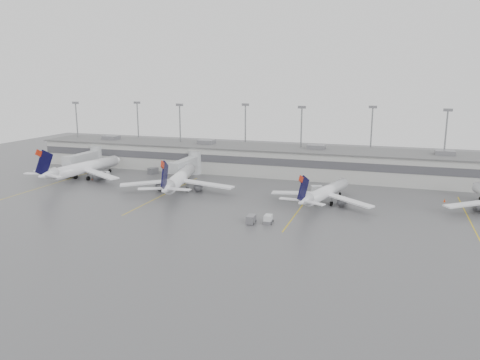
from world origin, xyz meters
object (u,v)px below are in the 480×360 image
(jet_far_left, at_px, (83,168))
(jet_mid_right, at_px, (325,192))
(baggage_tug, at_px, (268,220))
(jet_mid_left, at_px, (179,179))

(jet_far_left, distance_m, jet_mid_right, 70.40)
(jet_mid_right, xyz_separation_m, baggage_tug, (-8.63, -18.37, -2.16))
(jet_far_left, height_order, jet_mid_left, jet_far_left)
(jet_mid_right, distance_m, baggage_tug, 20.41)
(jet_far_left, distance_m, jet_mid_left, 32.99)
(jet_mid_left, xyz_separation_m, baggage_tug, (28.90, -19.20, -2.67))
(jet_mid_left, xyz_separation_m, jet_mid_right, (37.53, -0.82, -0.52))
(jet_mid_right, height_order, baggage_tug, jet_mid_right)
(jet_mid_left, relative_size, jet_mid_right, 1.20)
(jet_far_left, xyz_separation_m, jet_mid_right, (70.19, -5.44, -0.56))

